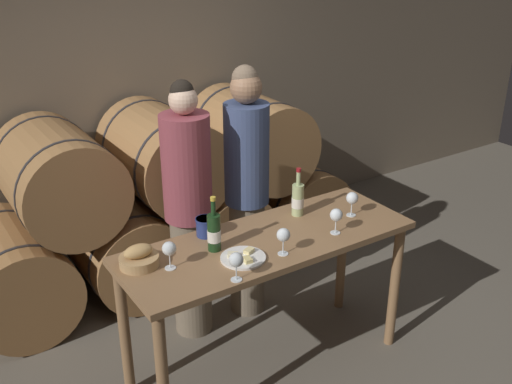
{
  "coord_description": "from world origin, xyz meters",
  "views": [
    {
      "loc": [
        -1.74,
        -2.52,
        2.58
      ],
      "look_at": [
        0.0,
        0.13,
        1.17
      ],
      "focal_mm": 42.0,
      "sensor_mm": 36.0,
      "label": 1
    }
  ],
  "objects_px": {
    "person_right": "(247,191)",
    "wine_glass_left": "(236,260)",
    "cheese_plate": "(243,257)",
    "wine_bottle_red": "(214,232)",
    "wine_glass_far_right": "(352,199)",
    "tasting_table": "(268,259)",
    "wine_glass_far_left": "(169,249)",
    "wine_glass_center": "(283,236)",
    "bread_basket": "(139,258)",
    "blue_crock": "(206,226)",
    "person_left": "(189,212)",
    "wine_bottle_white": "(298,199)",
    "wine_glass_right": "(336,216)"
  },
  "relations": [
    {
      "from": "wine_bottle_white",
      "to": "wine_glass_right",
      "type": "height_order",
      "value": "wine_bottle_white"
    },
    {
      "from": "cheese_plate",
      "to": "wine_glass_far_left",
      "type": "height_order",
      "value": "wine_glass_far_left"
    },
    {
      "from": "tasting_table",
      "to": "person_left",
      "type": "xyz_separation_m",
      "value": [
        -0.2,
        0.61,
        0.11
      ]
    },
    {
      "from": "wine_bottle_white",
      "to": "wine_glass_center",
      "type": "height_order",
      "value": "wine_bottle_white"
    },
    {
      "from": "wine_glass_far_right",
      "to": "wine_glass_right",
      "type": "bearing_deg",
      "value": -151.59
    },
    {
      "from": "blue_crock",
      "to": "wine_glass_far_left",
      "type": "distance_m",
      "value": 0.41
    },
    {
      "from": "tasting_table",
      "to": "wine_bottle_red",
      "type": "xyz_separation_m",
      "value": [
        -0.32,
        0.06,
        0.24
      ]
    },
    {
      "from": "bread_basket",
      "to": "wine_glass_right",
      "type": "bearing_deg",
      "value": -14.6
    },
    {
      "from": "person_left",
      "to": "wine_bottle_white",
      "type": "height_order",
      "value": "person_left"
    },
    {
      "from": "wine_bottle_white",
      "to": "wine_glass_far_left",
      "type": "height_order",
      "value": "wine_bottle_white"
    },
    {
      "from": "wine_bottle_red",
      "to": "wine_glass_far_left",
      "type": "relative_size",
      "value": 2.06
    },
    {
      "from": "tasting_table",
      "to": "wine_glass_center",
      "type": "height_order",
      "value": "wine_glass_center"
    },
    {
      "from": "wine_bottle_red",
      "to": "person_left",
      "type": "bearing_deg",
      "value": 77.43
    },
    {
      "from": "bread_basket",
      "to": "cheese_plate",
      "type": "relative_size",
      "value": 0.85
    },
    {
      "from": "wine_glass_center",
      "to": "tasting_table",
      "type": "bearing_deg",
      "value": 81.12
    },
    {
      "from": "wine_glass_left",
      "to": "wine_glass_center",
      "type": "relative_size",
      "value": 1.0
    },
    {
      "from": "tasting_table",
      "to": "bread_basket",
      "type": "xyz_separation_m",
      "value": [
        -0.74,
        0.13,
        0.18
      ]
    },
    {
      "from": "bread_basket",
      "to": "cheese_plate",
      "type": "distance_m",
      "value": 0.56
    },
    {
      "from": "tasting_table",
      "to": "person_left",
      "type": "bearing_deg",
      "value": 108.05
    },
    {
      "from": "person_right",
      "to": "bread_basket",
      "type": "height_order",
      "value": "person_right"
    },
    {
      "from": "wine_glass_right",
      "to": "wine_glass_far_right",
      "type": "bearing_deg",
      "value": 28.41
    },
    {
      "from": "wine_bottle_red",
      "to": "cheese_plate",
      "type": "relative_size",
      "value": 1.3
    },
    {
      "from": "cheese_plate",
      "to": "wine_bottle_red",
      "type": "bearing_deg",
      "value": 114.05
    },
    {
      "from": "person_right",
      "to": "wine_glass_left",
      "type": "xyz_separation_m",
      "value": [
        -0.63,
        -0.89,
        0.1
      ]
    },
    {
      "from": "wine_bottle_red",
      "to": "wine_glass_far_right",
      "type": "distance_m",
      "value": 0.94
    },
    {
      "from": "person_left",
      "to": "cheese_plate",
      "type": "distance_m",
      "value": 0.73
    },
    {
      "from": "blue_crock",
      "to": "wine_glass_right",
      "type": "bearing_deg",
      "value": -31.26
    },
    {
      "from": "blue_crock",
      "to": "wine_glass_left",
      "type": "distance_m",
      "value": 0.53
    },
    {
      "from": "person_right",
      "to": "wine_bottle_white",
      "type": "bearing_deg",
      "value": -78.39
    },
    {
      "from": "cheese_plate",
      "to": "wine_glass_right",
      "type": "bearing_deg",
      "value": -4.03
    },
    {
      "from": "tasting_table",
      "to": "wine_glass_far_left",
      "type": "bearing_deg",
      "value": 178.61
    },
    {
      "from": "wine_glass_far_left",
      "to": "person_right",
      "type": "bearing_deg",
      "value": 34.74
    },
    {
      "from": "wine_bottle_white",
      "to": "wine_glass_center",
      "type": "bearing_deg",
      "value": -135.88
    },
    {
      "from": "blue_crock",
      "to": "wine_glass_far_left",
      "type": "height_order",
      "value": "wine_glass_far_left"
    },
    {
      "from": "person_right",
      "to": "wine_glass_far_right",
      "type": "distance_m",
      "value": 0.75
    },
    {
      "from": "wine_glass_left",
      "to": "wine_glass_center",
      "type": "xyz_separation_m",
      "value": [
        0.35,
        0.09,
        0.0
      ]
    },
    {
      "from": "tasting_table",
      "to": "person_right",
      "type": "bearing_deg",
      "value": 68.31
    },
    {
      "from": "person_right",
      "to": "blue_crock",
      "type": "distance_m",
      "value": 0.64
    },
    {
      "from": "wine_bottle_red",
      "to": "wine_glass_center",
      "type": "height_order",
      "value": "wine_bottle_red"
    },
    {
      "from": "bread_basket",
      "to": "wine_glass_center",
      "type": "bearing_deg",
      "value": -24.27
    },
    {
      "from": "person_right",
      "to": "wine_glass_left",
      "type": "distance_m",
      "value": 1.09
    },
    {
      "from": "bread_basket",
      "to": "wine_glass_right",
      "type": "height_order",
      "value": "wine_glass_right"
    },
    {
      "from": "wine_glass_far_right",
      "to": "wine_bottle_red",
      "type": "bearing_deg",
      "value": 174.43
    },
    {
      "from": "wine_bottle_white",
      "to": "blue_crock",
      "type": "relative_size",
      "value": 2.61
    },
    {
      "from": "person_right",
      "to": "wine_glass_far_right",
      "type": "relative_size",
      "value": 11.4
    },
    {
      "from": "wine_glass_far_right",
      "to": "blue_crock",
      "type": "bearing_deg",
      "value": 163.26
    },
    {
      "from": "wine_glass_far_left",
      "to": "wine_glass_left",
      "type": "bearing_deg",
      "value": -51.32
    },
    {
      "from": "bread_basket",
      "to": "blue_crock",
      "type": "bearing_deg",
      "value": 12.85
    },
    {
      "from": "bread_basket",
      "to": "wine_bottle_red",
      "type": "bearing_deg",
      "value": -9.61
    },
    {
      "from": "person_left",
      "to": "wine_glass_far_left",
      "type": "height_order",
      "value": "person_left"
    }
  ]
}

